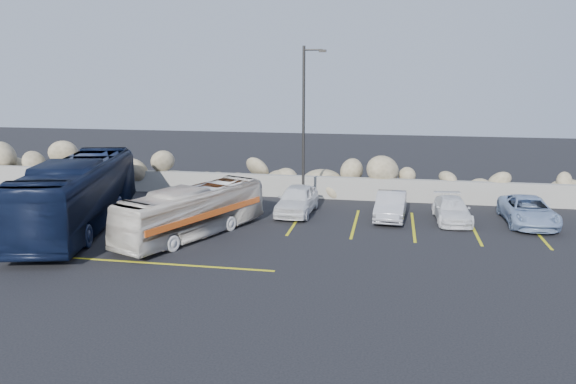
% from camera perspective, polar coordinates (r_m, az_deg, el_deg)
% --- Properties ---
extents(ground, '(90.00, 90.00, 0.00)m').
position_cam_1_polar(ground, '(20.26, -9.88, -7.59)').
color(ground, black).
rests_on(ground, ground).
extents(seawall, '(60.00, 0.40, 1.20)m').
position_cam_1_polar(seawall, '(31.22, -2.26, 0.69)').
color(seawall, gray).
rests_on(seawall, ground).
extents(riprap_pile, '(54.00, 2.80, 2.60)m').
position_cam_1_polar(riprap_pile, '(32.24, -1.80, 2.32)').
color(riprap_pile, '#91825F').
rests_on(riprap_pile, ground).
extents(parking_lines, '(18.16, 9.36, 0.01)m').
position_cam_1_polar(parking_lines, '(24.45, 5.05, -4.00)').
color(parking_lines, gold).
rests_on(parking_lines, ground).
extents(lamppost, '(1.14, 0.18, 8.00)m').
position_cam_1_polar(lamppost, '(27.78, 1.70, 6.99)').
color(lamppost, '#292724').
rests_on(lamppost, ground).
extents(vintage_bus, '(4.60, 7.67, 2.11)m').
position_cam_1_polar(vintage_bus, '(23.76, -9.66, -1.98)').
color(vintage_bus, silver).
rests_on(vintage_bus, ground).
extents(tour_coach, '(5.13, 11.36, 3.08)m').
position_cam_1_polar(tour_coach, '(26.19, -20.60, -0.19)').
color(tour_coach, black).
rests_on(tour_coach, ground).
extents(car_a, '(1.82, 4.13, 1.38)m').
position_cam_1_polar(car_a, '(27.26, 0.92, -0.78)').
color(car_a, white).
rests_on(car_a, ground).
extents(car_b, '(1.55, 3.87, 1.25)m').
position_cam_1_polar(car_b, '(26.77, 10.40, -1.37)').
color(car_b, silver).
rests_on(car_b, ground).
extents(car_c, '(1.71, 3.79, 1.08)m').
position_cam_1_polar(car_c, '(26.96, 16.31, -1.76)').
color(car_c, white).
rests_on(car_c, ground).
extents(car_d, '(2.11, 4.45, 1.23)m').
position_cam_1_polar(car_d, '(27.61, 23.22, -1.77)').
color(car_d, '#8DA6C9').
rests_on(car_d, ground).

